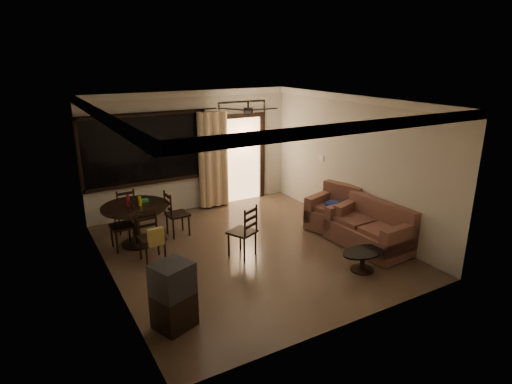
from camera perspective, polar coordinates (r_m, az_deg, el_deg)
ground at (r=8.26m, az=-0.95°, el=-7.72°), size 5.50×5.50×0.00m
room_shell at (r=9.45m, az=-3.07°, el=7.26°), size 5.50×6.70×5.50m
dining_table at (r=8.58m, az=-15.73°, el=-2.83°), size 1.28×1.28×1.02m
dining_chair_west at (r=8.61m, az=-17.23°, el=-5.40°), size 0.44×0.44×0.95m
dining_chair_east at (r=8.95m, az=-10.45°, el=-3.96°), size 0.44×0.44×0.95m
dining_chair_south at (r=7.94m, az=-13.64°, el=-6.91°), size 0.44×0.50×0.95m
dining_chair_north at (r=9.41m, az=-17.03°, el=-3.38°), size 0.44×0.44×0.95m
tv_cabinet at (r=6.01m, az=-10.96°, el=-13.40°), size 0.62×0.59×0.95m
sofa at (r=8.54m, az=15.09°, el=-4.93°), size 0.93×1.65×0.86m
armchair at (r=9.24m, az=10.49°, el=-2.63°), size 1.14×1.14×0.91m
coffee_table at (r=7.65m, az=14.06°, el=-8.49°), size 0.82×0.49×0.36m
side_chair at (r=7.92m, az=-1.77°, el=-6.53°), size 0.58×0.58×0.99m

